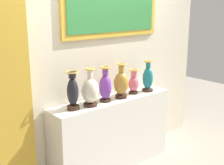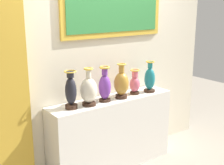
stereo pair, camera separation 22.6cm
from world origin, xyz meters
name	(u,v)px [view 1 (the left image)]	position (x,y,z in m)	size (l,w,h in m)	color
display_shelf	(112,133)	(0.00, 0.00, 0.44)	(1.59, 0.36, 0.88)	silver
back_wall	(99,40)	(0.01, 0.24, 1.54)	(3.38, 0.14, 3.05)	beige
curtain_gold	(1,78)	(-1.23, 0.12, 1.30)	(0.53, 0.08, 2.61)	gold
vase_onyx	(73,92)	(-0.55, -0.02, 1.07)	(0.13, 0.13, 0.41)	#382319
vase_ivory	(90,91)	(-0.34, -0.04, 1.05)	(0.19, 0.19, 0.42)	#382319
vase_violet	(105,86)	(-0.12, -0.03, 1.05)	(0.14, 0.14, 0.40)	#382319
vase_ochre	(121,84)	(0.10, -0.05, 1.05)	(0.17, 0.17, 0.41)	#382319
vase_rose	(134,83)	(0.34, -0.01, 1.01)	(0.13, 0.13, 0.31)	#382319
vase_teal	(148,78)	(0.55, -0.05, 1.04)	(0.14, 0.14, 0.39)	#382319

